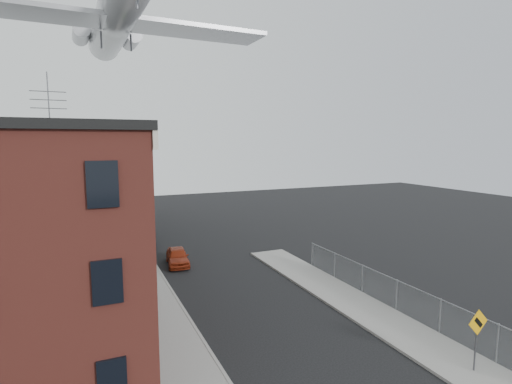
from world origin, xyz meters
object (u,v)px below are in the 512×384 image
(warning_sign, at_px, (477,331))
(airplane, at_px, (116,16))
(street_tree, at_px, (125,206))
(car_mid, at_px, (148,240))
(car_far, at_px, (139,226))
(utility_pole, at_px, (134,210))
(car_near, at_px, (177,256))

(warning_sign, distance_m, airplane, 34.64)
(street_tree, height_order, airplane, airplane)
(street_tree, bearing_deg, car_mid, -57.65)
(car_mid, bearing_deg, warning_sign, -62.93)
(car_far, bearing_deg, warning_sign, -81.10)
(warning_sign, relative_size, airplane, 0.10)
(utility_pole, height_order, street_tree, utility_pole)
(warning_sign, bearing_deg, car_mid, 109.27)
(warning_sign, bearing_deg, airplane, 112.36)
(warning_sign, relative_size, car_near, 0.70)
(car_near, xyz_separation_m, airplane, (-3.15, 7.43, 19.64))
(utility_pole, distance_m, airplane, 17.62)
(car_near, bearing_deg, street_tree, 114.51)
(warning_sign, distance_m, car_near, 21.29)
(street_tree, xyz_separation_m, airplane, (-0.28, -1.83, 16.87))
(car_near, bearing_deg, airplane, 120.27)
(warning_sign, relative_size, utility_pole, 0.31)
(car_mid, bearing_deg, car_near, -72.01)
(car_near, bearing_deg, car_mid, 107.52)
(airplane, bearing_deg, car_mid, -22.57)
(car_far, relative_size, airplane, 0.17)
(utility_pole, relative_size, street_tree, 1.73)
(warning_sign, xyz_separation_m, street_tree, (-10.87, 28.95, 1.57))
(airplane, bearing_deg, utility_pole, -90.31)
(car_near, height_order, car_far, car_near)
(street_tree, height_order, car_mid, street_tree)
(car_mid, bearing_deg, car_far, 97.80)
(warning_sign, relative_size, car_mid, 0.75)
(car_far, bearing_deg, utility_pole, -105.06)
(street_tree, xyz_separation_m, car_near, (2.86, -9.26, -2.76))
(car_far, xyz_separation_m, airplane, (-1.96, -5.65, 19.64))
(car_near, relative_size, car_far, 0.86)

